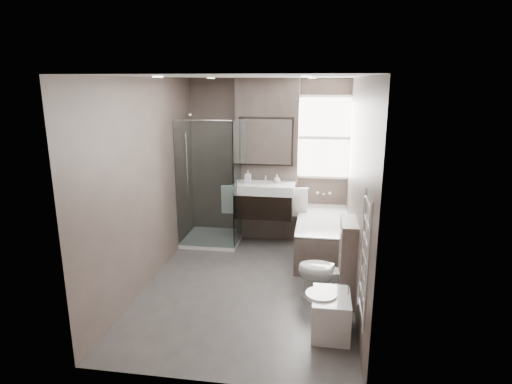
% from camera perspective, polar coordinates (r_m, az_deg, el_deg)
% --- Properties ---
extents(room, '(2.70, 3.90, 2.70)m').
position_cam_1_polar(room, '(5.22, -0.96, 0.75)').
color(room, '#484543').
rests_on(room, ground).
extents(vanity_pier, '(1.00, 0.25, 2.60)m').
position_cam_1_polar(vanity_pier, '(6.94, 1.50, 4.22)').
color(vanity_pier, brown).
rests_on(vanity_pier, ground).
extents(vanity, '(0.95, 0.47, 0.66)m').
position_cam_1_polar(vanity, '(6.73, 1.09, -1.00)').
color(vanity, black).
rests_on(vanity, vanity_pier).
extents(mirror_cabinet, '(0.86, 0.08, 0.76)m').
position_cam_1_polar(mirror_cabinet, '(6.73, 1.34, 6.74)').
color(mirror_cabinet, black).
rests_on(mirror_cabinet, vanity_pier).
extents(towel_left, '(0.24, 0.06, 0.44)m').
position_cam_1_polar(towel_left, '(6.81, -3.60, -1.02)').
color(towel_left, white).
rests_on(towel_left, vanity_pier).
extents(towel_right, '(0.24, 0.06, 0.44)m').
position_cam_1_polar(towel_right, '(6.67, 5.85, -1.41)').
color(towel_right, white).
rests_on(towel_right, vanity_pier).
extents(shower_enclosure, '(0.90, 0.90, 2.00)m').
position_cam_1_polar(shower_enclosure, '(6.86, -5.24, -2.91)').
color(shower_enclosure, white).
rests_on(shower_enclosure, ground).
extents(bathtub, '(0.75, 1.60, 0.57)m').
position_cam_1_polar(bathtub, '(6.50, 8.84, -5.70)').
color(bathtub, brown).
rests_on(bathtub, ground).
extents(window, '(0.98, 0.06, 1.33)m').
position_cam_1_polar(window, '(6.93, 9.09, 7.17)').
color(window, white).
rests_on(window, room).
extents(toilet, '(0.74, 0.51, 0.69)m').
position_cam_1_polar(toilet, '(5.25, 9.31, -10.42)').
color(toilet, white).
rests_on(toilet, ground).
extents(cistern_box, '(0.19, 0.55, 1.00)m').
position_cam_1_polar(cistern_box, '(5.18, 12.07, -9.03)').
color(cistern_box, brown).
rests_on(cistern_box, ground).
extents(bidet, '(0.46, 0.53, 0.55)m').
position_cam_1_polar(bidet, '(4.65, 9.86, -15.65)').
color(bidet, white).
rests_on(bidet, ground).
extents(towel_radiator, '(0.03, 0.49, 1.10)m').
position_cam_1_polar(towel_radiator, '(3.71, 14.30, -8.57)').
color(towel_radiator, silver).
rests_on(towel_radiator, room).
extents(soap_bottle_a, '(0.09, 0.09, 0.20)m').
position_cam_1_polar(soap_bottle_a, '(6.69, -1.09, 2.08)').
color(soap_bottle_a, white).
rests_on(soap_bottle_a, vanity).
extents(soap_bottle_b, '(0.10, 0.10, 0.13)m').
position_cam_1_polar(soap_bottle_b, '(6.69, 2.82, 1.76)').
color(soap_bottle_b, white).
rests_on(soap_bottle_b, vanity).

